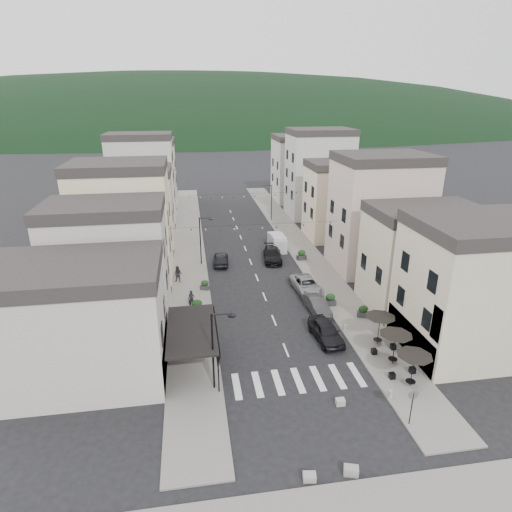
{
  "coord_description": "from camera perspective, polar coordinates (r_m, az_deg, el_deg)",
  "views": [
    {
      "loc": [
        -7.1,
        -23.21,
        19.52
      ],
      "look_at": [
        -0.46,
        18.76,
        3.5
      ],
      "focal_mm": 30.0,
      "sensor_mm": 36.0,
      "label": 1
    }
  ],
  "objects": [
    {
      "name": "planter_rc",
      "position": [
        53.9,
        6.09,
        0.14
      ],
      "size": [
        1.28,
        0.95,
        1.28
      ],
      "rotation": [
        0.0,
        0.0,
        0.31
      ],
      "color": "#2A2A2D",
      "rests_on": "sidewalk_right"
    },
    {
      "name": "buildings_row_left",
      "position": [
        62.85,
        -15.68,
        7.59
      ],
      "size": [
        10.2,
        54.16,
        14.0
      ],
      "color": "#BBB5AB",
      "rests_on": "ground"
    },
    {
      "name": "pedestrian_b",
      "position": [
        47.81,
        -10.34,
        -2.41
      ],
      "size": [
        1.1,
        0.97,
        1.89
      ],
      "primitive_type": "imported",
      "rotation": [
        0.0,
        0.0,
        -0.33
      ],
      "color": "#27202B",
      "rests_on": "sidewalk_left"
    },
    {
      "name": "planter_la",
      "position": [
        41.26,
        -7.87,
        -6.63
      ],
      "size": [
        1.23,
        0.81,
        1.28
      ],
      "rotation": [
        0.0,
        0.0,
        -0.17
      ],
      "color": "#313133",
      "rests_on": "sidewalk_left"
    },
    {
      "name": "hill_backdrop",
      "position": [
        323.87,
        -8.07,
        17.01
      ],
      "size": [
        640.0,
        360.0,
        70.0
      ],
      "primitive_type": "ellipsoid",
      "color": "black",
      "rests_on": "ground"
    },
    {
      "name": "parked_car_b",
      "position": [
        41.49,
        8.16,
        -6.53
      ],
      "size": [
        1.87,
        4.43,
        1.42
      ],
      "primitive_type": "imported",
      "rotation": [
        0.0,
        0.0,
        0.08
      ],
      "color": "#302F32",
      "rests_on": "ground"
    },
    {
      "name": "bollards",
      "position": [
        35.2,
        4.21,
        -12.26
      ],
      "size": [
        11.66,
        10.26,
        0.6
      ],
      "color": "gray",
      "rests_on": "ground"
    },
    {
      "name": "bunting_far",
      "position": [
        63.16,
        -2.34,
        7.96
      ],
      "size": [
        19.0,
        0.28,
        0.62
      ],
      "color": "black",
      "rests_on": "ground"
    },
    {
      "name": "boutique_awning",
      "position": [
        32.63,
        -8.15,
        -9.76
      ],
      "size": [
        3.77,
        7.5,
        3.28
      ],
      "color": "black",
      "rests_on": "ground"
    },
    {
      "name": "parked_car_c",
      "position": [
        45.51,
        6.75,
        -3.87
      ],
      "size": [
        2.88,
        5.53,
        1.49
      ],
      "primitive_type": "imported",
      "rotation": [
        0.0,
        0.0,
        0.08
      ],
      "color": "gray",
      "rests_on": "ground"
    },
    {
      "name": "concrete_block_b",
      "position": [
        30.84,
        11.17,
        -18.54
      ],
      "size": [
        0.61,
        0.46,
        0.45
      ],
      "primitive_type": "cube",
      "rotation": [
        0.0,
        0.0,
        -0.02
      ],
      "color": "#9D9A95",
      "rests_on": "ground"
    },
    {
      "name": "planter_rb",
      "position": [
        42.77,
        9.87,
        -5.75
      ],
      "size": [
        1.11,
        0.62,
        1.24
      ],
      "rotation": [
        0.0,
        0.0,
        0.0
      ],
      "color": "#2C2C2E",
      "rests_on": "sidewalk_right"
    },
    {
      "name": "concrete_block_a",
      "position": [
        26.71,
        12.56,
        -26.16
      ],
      "size": [
        0.92,
        0.72,
        0.5
      ],
      "primitive_type": "cube",
      "rotation": [
        0.0,
        0.0,
        -0.31
      ],
      "color": "gray",
      "rests_on": "ground"
    },
    {
      "name": "cafe_terrace",
      "position": [
        34.49,
        18.11,
        -10.32
      ],
      "size": [
        2.5,
        8.1,
        2.53
      ],
      "color": "black",
      "rests_on": "ground"
    },
    {
      "name": "planter_lb",
      "position": [
        45.78,
        -6.83,
        -3.86
      ],
      "size": [
        1.08,
        0.87,
        1.06
      ],
      "rotation": [
        0.0,
        0.0,
        -0.44
      ],
      "color": "#303033",
      "rests_on": "sidewalk_left"
    },
    {
      "name": "bunting_near",
      "position": [
        47.82,
        -0.07,
        3.8
      ],
      "size": [
        19.0,
        0.28,
        0.62
      ],
      "color": "black",
      "rests_on": "ground"
    },
    {
      "name": "streetlamp_left_far",
      "position": [
        51.7,
        -7.15,
        2.68
      ],
      "size": [
        1.7,
        0.56,
        6.0
      ],
      "color": "black",
      "rests_on": "ground"
    },
    {
      "name": "bistro_building",
      "position": [
        37.65,
        27.07,
        -4.44
      ],
      "size": [
        10.0,
        8.0,
        10.0
      ],
      "primitive_type": "cube",
      "color": "#BFB797",
      "rests_on": "ground"
    },
    {
      "name": "delivery_van",
      "position": [
        57.48,
        2.83,
        1.88
      ],
      "size": [
        1.88,
        4.48,
        2.12
      ],
      "rotation": [
        0.0,
        0.0,
        0.03
      ],
      "color": "#B9B9BC",
      "rests_on": "ground"
    },
    {
      "name": "streetlamp_right_far",
      "position": [
        70.24,
        1.86,
        7.63
      ],
      "size": [
        1.7,
        0.56,
        6.0
      ],
      "color": "black",
      "rests_on": "ground"
    },
    {
      "name": "boutique_building",
      "position": [
        33.27,
        -22.74,
        -8.92
      ],
      "size": [
        12.0,
        8.0,
        8.0
      ],
      "primitive_type": "cube",
      "color": "#BBB5AB",
      "rests_on": "ground"
    },
    {
      "name": "parked_car_e",
      "position": [
        52.53,
        -4.69,
        -0.34
      ],
      "size": [
        2.12,
        4.56,
        1.51
      ],
      "primitive_type": "imported",
      "rotation": [
        0.0,
        0.0,
        3.06
      ],
      "color": "black",
      "rests_on": "ground"
    },
    {
      "name": "planter_ra",
      "position": [
        41.27,
        14.08,
        -7.17
      ],
      "size": [
        1.18,
        0.91,
        1.17
      ],
      "rotation": [
        0.0,
        0.0,
        -0.37
      ],
      "color": "#303033",
      "rests_on": "sidewalk_right"
    },
    {
      "name": "sidewalk_left",
      "position": [
        58.54,
        -8.87,
        0.99
      ],
      "size": [
        4.0,
        76.0,
        0.12
      ],
      "primitive_type": "cube",
      "color": "slate",
      "rests_on": "ground"
    },
    {
      "name": "parked_car_a",
      "position": [
        37.17,
        9.31,
        -9.86
      ],
      "size": [
        2.32,
        4.94,
        1.63
      ],
      "primitive_type": "imported",
      "rotation": [
        0.0,
        0.0,
        0.08
      ],
      "color": "black",
      "rests_on": "ground"
    },
    {
      "name": "sidewalk_right",
      "position": [
        60.33,
        5.51,
        1.74
      ],
      "size": [
        4.0,
        76.0,
        0.12
      ],
      "primitive_type": "cube",
      "color": "slate",
      "rests_on": "ground"
    },
    {
      "name": "streetlamp_left_near",
      "position": [
        29.79,
        -5.27,
        -11.52
      ],
      "size": [
        1.7,
        0.56,
        6.0
      ],
      "color": "black",
      "rests_on": "ground"
    },
    {
      "name": "concrete_block_c",
      "position": [
        26.14,
        7.14,
        -27.2
      ],
      "size": [
        0.77,
        0.6,
        0.4
      ],
      "primitive_type": "cube",
      "rotation": [
        0.0,
        0.0,
        -0.15
      ],
      "color": "gray",
      "rests_on": "ground"
    },
    {
      "name": "ground",
      "position": [
        31.14,
        6.57,
        -18.32
      ],
      "size": [
        700.0,
        700.0,
        0.0
      ],
      "primitive_type": "plane",
      "color": "black",
      "rests_on": "ground"
    },
    {
      "name": "parked_car_d",
      "position": [
        53.62,
        2.22,
        0.18
      ],
      "size": [
        2.81,
        5.56,
        1.55
      ],
      "primitive_type": "imported",
      "rotation": [
        0.0,
        0.0,
        -0.12
      ],
      "color": "black",
      "rests_on": "ground"
    },
    {
      "name": "buildings_row_right",
      "position": [
        64.94,
        10.76,
        8.57
      ],
      "size": [
        10.2,
        54.16,
        14.5
      ],
      "color": "#BFB797",
      "rests_on": "ground"
    },
    {
      "name": "pedestrian_a",
      "position": [
        41.96,
        -8.59,
        -5.73
      ],
      "size": [
        0.71,
        0.51,
        1.82
      ],
      "primitive_type": "imported",
      "rotation": [
        0.0,
        0.0,
        -0.11
      ],
      "color": "black",
      "rests_on": "sidewalk_left"
    },
    {
      "name": "traffic_sign",
      "position": [
        29.4,
        20.16,
        -17.59
      ],
      "size": [
        0.7,
        0.07,
        2.7
      ],
      "color": "black",
      "rests_on": "ground"
    }
  ]
}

